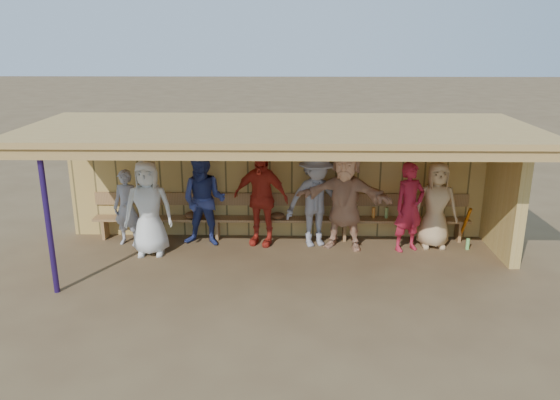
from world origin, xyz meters
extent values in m
plane|color=brown|center=(0.00, 0.00, 0.00)|extent=(90.00, 90.00, 0.00)
imported|color=#9A99A1|center=(-3.01, 0.73, 0.76)|extent=(0.61, 0.46, 1.52)
imported|color=white|center=(-2.46, 0.25, 0.91)|extent=(0.94, 0.65, 1.82)
imported|color=navy|center=(-1.49, 0.74, 0.91)|extent=(0.98, 0.82, 1.83)
imported|color=red|center=(-0.39, 0.81, 0.95)|extent=(1.20, 0.78, 1.90)
imported|color=gray|center=(0.69, 0.75, 0.94)|extent=(1.36, 1.01, 1.88)
imported|color=tan|center=(1.24, 0.64, 0.99)|extent=(1.93, 1.06, 1.99)
imported|color=#AA1B2F|center=(2.46, 0.53, 0.87)|extent=(0.74, 0.63, 1.73)
imported|color=tan|center=(3.01, 0.71, 0.85)|extent=(0.84, 0.55, 1.70)
cube|color=tan|center=(0.00, 1.35, 1.20)|extent=(8.60, 0.20, 2.40)
cube|color=tan|center=(4.20, 0.45, 1.20)|extent=(0.20, 1.62, 2.40)
cube|color=#B38A49|center=(0.00, 0.00, 2.45)|extent=(8.80, 3.20, 0.10)
cube|color=#B38A49|center=(0.00, -1.50, 2.32)|extent=(8.80, 0.10, 0.18)
cube|color=#B38A49|center=(-3.80, 0.00, 2.31)|extent=(0.08, 3.00, 0.16)
cube|color=#B38A49|center=(-2.85, 0.00, 2.31)|extent=(0.08, 3.00, 0.16)
cube|color=#B38A49|center=(-1.90, 0.00, 2.31)|extent=(0.08, 3.00, 0.16)
cube|color=#B38A49|center=(-0.95, 0.00, 2.31)|extent=(0.08, 3.00, 0.16)
cube|color=#B38A49|center=(0.00, 0.00, 2.31)|extent=(0.08, 3.00, 0.16)
cube|color=#B38A49|center=(0.95, 0.00, 2.31)|extent=(0.08, 3.00, 0.16)
cube|color=#B38A49|center=(1.90, 0.00, 2.31)|extent=(0.08, 3.00, 0.16)
cube|color=#B38A49|center=(2.85, 0.00, 2.31)|extent=(0.08, 3.00, 0.16)
cube|color=#B38A49|center=(3.80, 0.00, 2.31)|extent=(0.08, 3.00, 0.16)
cylinder|color=navy|center=(-3.60, -1.40, 1.20)|extent=(0.09, 0.09, 2.40)
cube|color=#A07444|center=(0.00, 1.06, 0.42)|extent=(7.60, 0.32, 0.05)
cube|color=#A07444|center=(0.00, 1.22, 0.80)|extent=(7.60, 0.04, 0.26)
cube|color=#A07444|center=(-3.60, 1.06, 0.20)|extent=(0.06, 0.29, 0.40)
cube|color=#A07444|center=(-1.29, 1.06, 0.20)|extent=(0.06, 0.29, 0.40)
cube|color=#A07444|center=(1.29, 1.06, 0.20)|extent=(0.06, 0.29, 0.40)
cube|color=#A07444|center=(3.60, 1.06, 0.20)|extent=(0.06, 0.29, 0.40)
cylinder|color=orange|center=(3.65, 0.86, 0.40)|extent=(0.13, 0.41, 0.80)
sphere|color=orange|center=(2.88, 0.86, 0.04)|extent=(0.08, 0.08, 0.08)
ellipsoid|color=#593319|center=(-1.80, 1.01, 0.52)|extent=(0.30, 0.24, 0.14)
ellipsoid|color=#593319|center=(-2.68, 1.01, 0.52)|extent=(0.30, 0.24, 0.14)
ellipsoid|color=#593319|center=(-0.06, 1.01, 0.52)|extent=(0.30, 0.24, 0.14)
cylinder|color=#9BC462|center=(2.14, 1.11, 0.56)|extent=(0.07, 0.07, 0.22)
cylinder|color=#FB9A37|center=(1.88, 1.11, 0.56)|extent=(0.07, 0.07, 0.22)
cylinder|color=#78C864|center=(3.65, 0.56, 0.11)|extent=(0.07, 0.07, 0.22)
camera|label=1|loc=(0.18, -9.39, 4.03)|focal=35.00mm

